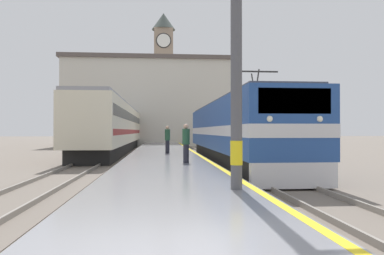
% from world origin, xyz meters
% --- Properties ---
extents(ground_plane, '(200.00, 200.00, 0.00)m').
position_xyz_m(ground_plane, '(0.00, 30.00, 0.00)').
color(ground_plane, '#70665B').
extents(platform, '(4.38, 140.00, 0.44)m').
position_xyz_m(platform, '(0.00, 25.00, 0.22)').
color(platform, gray).
rests_on(platform, ground).
extents(rail_track_near, '(2.84, 140.00, 0.16)m').
position_xyz_m(rail_track_near, '(3.85, 25.00, 0.03)').
color(rail_track_near, '#70665B').
rests_on(rail_track_near, ground).
extents(rail_track_far, '(2.84, 140.00, 0.16)m').
position_xyz_m(rail_track_far, '(-4.19, 25.00, 0.03)').
color(rail_track_far, '#70665B').
rests_on(rail_track_far, ground).
extents(locomotive_train, '(2.92, 19.33, 4.51)m').
position_xyz_m(locomotive_train, '(3.85, 16.25, 1.82)').
color(locomotive_train, black).
rests_on(locomotive_train, ground).
extents(passenger_train, '(2.92, 42.86, 4.16)m').
position_xyz_m(passenger_train, '(-4.19, 36.20, 2.23)').
color(passenger_train, black).
rests_on(passenger_train, ground).
extents(catenary_mast, '(2.58, 0.30, 7.73)m').
position_xyz_m(catenary_mast, '(1.65, 4.57, 4.25)').
color(catenary_mast, '#4C4C51').
rests_on(catenary_mast, platform).
extents(person_on_platform, '(0.34, 0.34, 1.77)m').
position_xyz_m(person_on_platform, '(0.19, 19.46, 1.38)').
color(person_on_platform, '#23232D').
rests_on(person_on_platform, platform).
extents(second_waiting_passenger, '(0.34, 0.34, 1.76)m').
position_xyz_m(second_waiting_passenger, '(0.88, 12.29, 1.37)').
color(second_waiting_passenger, '#23232D').
rests_on(second_waiting_passenger, platform).
extents(clock_tower, '(3.84, 3.84, 21.42)m').
position_xyz_m(clock_tower, '(0.34, 57.37, 11.36)').
color(clock_tower, gray).
rests_on(clock_tower, ground).
extents(station_building, '(22.08, 8.91, 11.21)m').
position_xyz_m(station_building, '(-1.44, 45.06, 5.63)').
color(station_building, beige).
rests_on(station_building, ground).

